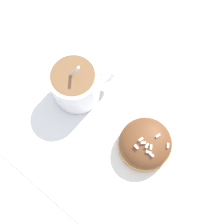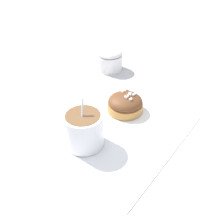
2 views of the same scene
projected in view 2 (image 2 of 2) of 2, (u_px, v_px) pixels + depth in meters
ground_plane at (111, 129)px, 0.57m from camera, size 3.00×3.00×0.00m
paper_napkin at (111, 128)px, 0.57m from camera, size 0.30×0.28×0.00m
coffee_cup at (84, 128)px, 0.51m from camera, size 0.08×0.09×0.10m
frosted_pastry at (125, 103)px, 0.61m from camera, size 0.08×0.08×0.04m
sugar_bowl at (110, 59)px, 0.77m from camera, size 0.07×0.07×0.07m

